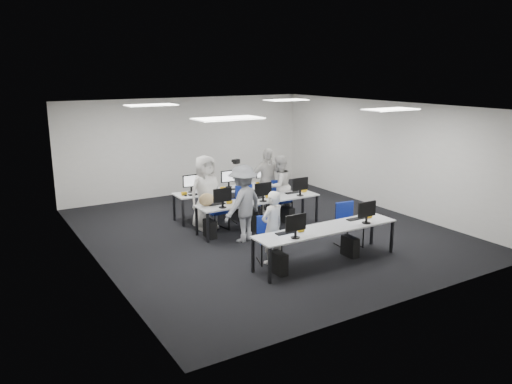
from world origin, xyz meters
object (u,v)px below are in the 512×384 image
chair_1 (349,233)px  chair_3 (250,211)px  chair_0 (269,248)px  photographer (243,203)px  chair_5 (207,215)px  chair_7 (277,202)px  chair_2 (217,218)px  student_3 (267,182)px  desk_front (327,230)px  chair_6 (241,209)px  student_2 (206,192)px  desk_mid (259,202)px  chair_4 (282,206)px  student_0 (272,227)px  student_1 (279,186)px

chair_1 → chair_3: bearing=116.2°
chair_0 → photographer: size_ratio=0.52×
chair_3 → photographer: 1.57m
chair_3 → chair_5: bearing=155.2°
chair_7 → chair_1: bearing=-75.4°
chair_1 → chair_2: 3.24m
chair_3 → student_3: size_ratio=0.51×
chair_5 → photographer: (0.19, -1.51, 0.62)m
chair_1 → chair_7: chair_7 is taller
desk_front → chair_6: 3.44m
chair_2 → student_2: size_ratio=0.50×
desk_front → chair_2: chair_2 is taller
desk_mid → chair_2: (-0.95, 0.45, -0.39)m
chair_3 → chair_4: 1.01m
chair_1 → student_0: student_0 is taller
chair_5 → student_0: size_ratio=0.55×
desk_front → student_2: student_2 is taller
desk_mid → student_2: student_2 is taller
chair_7 → student_3: (-0.29, 0.06, 0.60)m
chair_0 → chair_7: (2.08, 2.85, 0.02)m
chair_3 → student_3: (0.75, 0.36, 0.61)m
chair_2 → photographer: (0.15, -1.05, 0.60)m
desk_mid → chair_7: 1.45m
desk_front → chair_5: size_ratio=3.86×
chair_1 → chair_5: bearing=130.1°
student_1 → chair_5: bearing=-15.7°
chair_7 → photographer: 2.47m
chair_1 → chair_7: bearing=95.0°
student_3 → student_2: bearing=-160.4°
chair_1 → chair_7: size_ratio=0.99×
student_1 → chair_1: bearing=81.7°
chair_7 → student_3: size_ratio=0.54×
desk_front → student_1: size_ratio=1.95×
chair_1 → student_3: 3.11m
chair_6 → student_1: bearing=-1.1°
chair_0 → chair_7: bearing=72.7°
chair_6 → student_2: student_2 is taller
chair_0 → chair_6: 2.95m
chair_3 → chair_4: chair_3 is taller
photographer → chair_7: bearing=-164.6°
chair_2 → chair_4: bearing=-2.4°
chair_0 → chair_4: size_ratio=1.11×
desk_front → student_0: bearing=150.7°
chair_2 → student_2: student_2 is taller
student_2 → chair_3: bearing=-13.0°
chair_1 → student_3: bearing=100.5°
chair_3 → student_2: student_2 is taller
chair_3 → chair_7: size_ratio=0.95×
desk_front → chair_3: (0.07, 3.17, -0.39)m
chair_1 → photographer: photographer is taller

